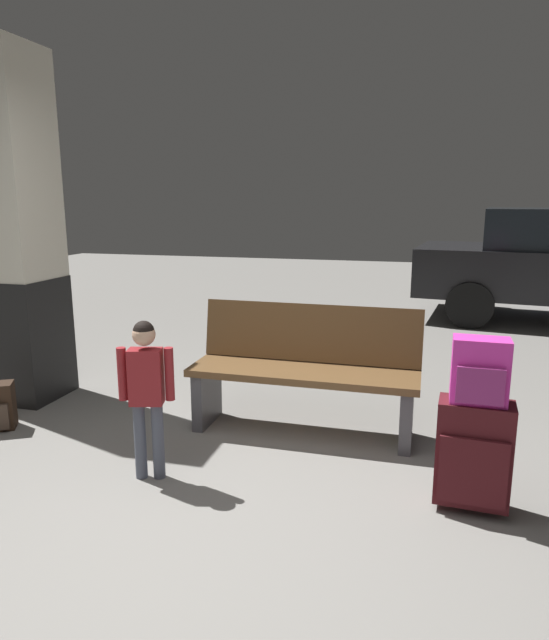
{
  "coord_description": "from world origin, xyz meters",
  "views": [
    {
      "loc": [
        1.14,
        -2.2,
        1.63
      ],
      "look_at": [
        0.21,
        1.3,
        0.85
      ],
      "focal_mm": 31.56,
      "sensor_mm": 36.0,
      "label": 1
    }
  ],
  "objects_px": {
    "suitcase": "(473,454)",
    "child": "(146,383)",
    "structural_pillar": "(14,232)",
    "bench": "(305,370)",
    "backpack_bright": "(480,372)"
  },
  "relations": [
    {
      "from": "structural_pillar",
      "to": "bench",
      "type": "bearing_deg",
      "value": -2.06
    },
    {
      "from": "bench",
      "to": "backpack_bright",
      "type": "relative_size",
      "value": 4.72
    },
    {
      "from": "structural_pillar",
      "to": "suitcase",
      "type": "bearing_deg",
      "value": -14.82
    },
    {
      "from": "structural_pillar",
      "to": "bench",
      "type": "height_order",
      "value": "structural_pillar"
    },
    {
      "from": "structural_pillar",
      "to": "backpack_bright",
      "type": "distance_m",
      "value": 3.64
    },
    {
      "from": "bench",
      "to": "suitcase",
      "type": "bearing_deg",
      "value": -37.63
    },
    {
      "from": "backpack_bright",
      "to": "suitcase",
      "type": "bearing_deg",
      "value": 122.42
    },
    {
      "from": "suitcase",
      "to": "backpack_bright",
      "type": "xyz_separation_m",
      "value": [
        0.0,
        -0.0,
        0.45
      ]
    },
    {
      "from": "bench",
      "to": "child",
      "type": "height_order",
      "value": "child"
    },
    {
      "from": "suitcase",
      "to": "backpack_bright",
      "type": "relative_size",
      "value": 1.78
    },
    {
      "from": "bench",
      "to": "suitcase",
      "type": "xyz_separation_m",
      "value": [
        1.08,
        -0.83,
        -0.12
      ]
    },
    {
      "from": "bench",
      "to": "backpack_bright",
      "type": "bearing_deg",
      "value": -37.64
    },
    {
      "from": "suitcase",
      "to": "child",
      "type": "relative_size",
      "value": 0.63
    },
    {
      "from": "suitcase",
      "to": "structural_pillar",
      "type": "bearing_deg",
      "value": 165.18
    },
    {
      "from": "structural_pillar",
      "to": "suitcase",
      "type": "xyz_separation_m",
      "value": [
        3.47,
        -0.92,
        -1.05
      ]
    }
  ]
}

